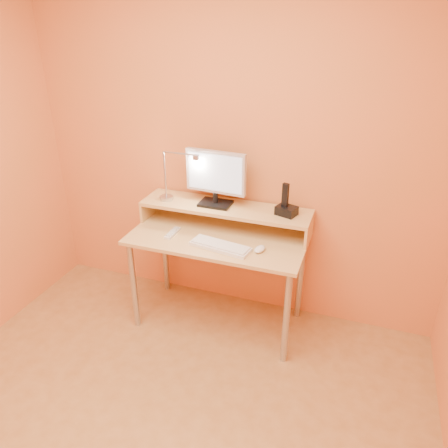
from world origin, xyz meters
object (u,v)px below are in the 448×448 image
at_px(phone_dock, 287,211).
at_px(lamp_base, 166,198).
at_px(monitor_panel, 216,172).
at_px(mouse, 260,249).
at_px(remote_control, 173,233).
at_px(keyboard, 220,247).

bearing_deg(phone_dock, lamp_base, -159.93).
xyz_separation_m(monitor_panel, mouse, (0.40, -0.27, -0.38)).
bearing_deg(phone_dock, remote_control, -144.47).
relative_size(phone_dock, keyboard, 0.32).
bearing_deg(lamp_base, keyboard, -28.26).
xyz_separation_m(monitor_panel, lamp_base, (-0.37, -0.04, -0.23)).
height_order(lamp_base, keyboard, lamp_base).
distance_m(monitor_panel, lamp_base, 0.43).
xyz_separation_m(monitor_panel, phone_dock, (0.50, -0.01, -0.21)).
bearing_deg(remote_control, mouse, -1.46).
xyz_separation_m(monitor_panel, keyboard, (0.14, -0.31, -0.39)).
xyz_separation_m(keyboard, mouse, (0.25, 0.04, 0.01)).
distance_m(mouse, remote_control, 0.63).
bearing_deg(lamp_base, monitor_panel, 6.25).
xyz_separation_m(lamp_base, phone_dock, (0.87, 0.03, 0.02)).
relative_size(keyboard, remote_control, 2.41).
height_order(monitor_panel, remote_control, monitor_panel).
xyz_separation_m(lamp_base, mouse, (0.76, -0.23, -0.16)).
bearing_deg(keyboard, mouse, 19.14).
bearing_deg(keyboard, monitor_panel, 124.06).
relative_size(monitor_panel, mouse, 4.29).
bearing_deg(lamp_base, phone_dock, 1.98).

